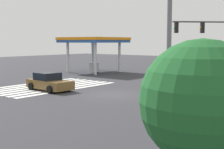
% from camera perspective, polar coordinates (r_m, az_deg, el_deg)
% --- Properties ---
extents(ground_plane, '(123.94, 123.94, 0.00)m').
position_cam_1_polar(ground_plane, '(24.64, 0.00, -3.70)').
color(ground_plane, '#333338').
extents(crosswalk_markings, '(11.62, 6.30, 0.01)m').
position_cam_1_polar(crosswalk_markings, '(29.80, -11.21, -2.11)').
color(crosswalk_markings, silver).
rests_on(crosswalk_markings, ground_plane).
extents(traffic_signal_mast, '(4.78, 4.78, 5.98)m').
position_cam_1_polar(traffic_signal_mast, '(26.81, 19.63, 6.33)').
color(traffic_signal_mast, '#47474C').
rests_on(traffic_signal_mast, ground_plane).
extents(car_2, '(2.44, 4.48, 1.52)m').
position_cam_1_polar(car_2, '(27.30, -11.40, -1.41)').
color(car_2, brown).
rests_on(car_2, ground_plane).
extents(car_3, '(4.58, 2.16, 1.53)m').
position_cam_1_polar(car_3, '(36.05, 19.18, 0.20)').
color(car_3, black).
rests_on(car_3, ground_plane).
extents(gas_station_canopy, '(7.29, 7.29, 4.75)m').
position_cam_1_polar(gas_station_canopy, '(42.72, -3.35, 6.03)').
color(gas_station_canopy, '#23519E').
rests_on(gas_station_canopy, ground_plane).
extents(street_light_pole_b, '(0.80, 0.36, 8.08)m').
position_cam_1_polar(street_light_pole_b, '(10.65, 10.46, 9.62)').
color(street_light_pole_b, slate).
rests_on(street_light_pole_b, ground_plane).
extents(tree_corner_c, '(2.51, 2.51, 4.22)m').
position_cam_1_polar(tree_corner_c, '(6.47, 16.08, -4.91)').
color(tree_corner_c, brown).
rests_on(tree_corner_c, ground_plane).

